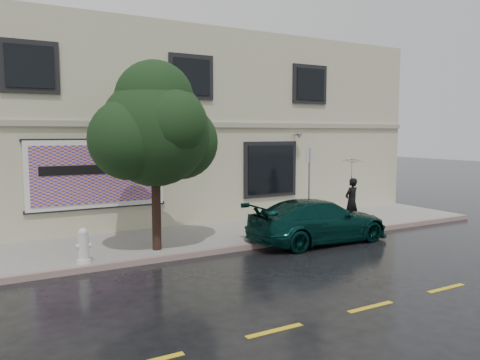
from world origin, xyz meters
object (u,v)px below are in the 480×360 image
car (318,221)px  fire_hydrant (84,246)px  pedestrian (351,201)px  street_tree (155,132)px

car → fire_hydrant: bearing=85.7°
car → pedestrian: 2.73m
car → street_tree: street_tree is taller
car → fire_hydrant: 6.80m
car → fire_hydrant: car is taller
car → fire_hydrant: (-6.78, 0.60, -0.09)m
fire_hydrant → pedestrian: bearing=17.9°
pedestrian → fire_hydrant: bearing=-5.6°
pedestrian → street_tree: bearing=-7.8°
car → pedestrian: pedestrian is taller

